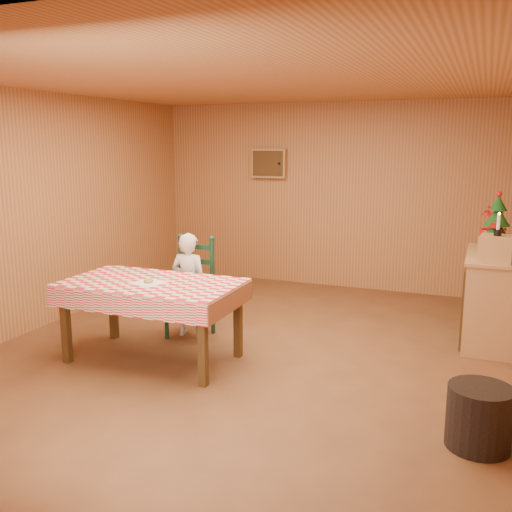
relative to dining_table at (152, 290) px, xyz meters
The scene contains 13 objects.
ground 1.14m from the dining_table, 30.40° to the left, with size 6.00×6.00×0.00m, color brown.
cabin_walls 1.70m from the dining_table, 51.67° to the left, with size 5.10×6.05×2.65m.
dining_table is the anchor object (origin of this frame).
ladder_chair 0.81m from the dining_table, 90.00° to the left, with size 0.44×0.40×1.08m.
seated_child 0.74m from the dining_table, 90.00° to the left, with size 0.41×0.27×1.12m, color silver.
napkin 0.10m from the dining_table, 90.00° to the right, with size 0.26×0.26×0.00m, color white.
donut 0.11m from the dining_table, 90.00° to the right, with size 0.09×0.09×0.03m, color #B38240.
shelf_unit 3.46m from the dining_table, 30.66° to the left, with size 0.54×1.24×0.93m.
crate 3.30m from the dining_table, 24.56° to the left, with size 0.30×0.30×0.25m, color tan.
christmas_tree 3.63m from the dining_table, 34.02° to the left, with size 0.34×0.34×0.62m.
flower_arrangement 3.76m from the dining_table, 38.27° to the left, with size 0.24×0.24×0.43m, color #A9120F.
candle_set 3.32m from the dining_table, 24.56° to the left, with size 0.07×0.07×0.22m.
storage_bin 3.01m from the dining_table, 10.85° to the right, with size 0.43×0.43×0.43m, color black.
Camera 1 is at (2.05, -4.91, 2.05)m, focal length 40.00 mm.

